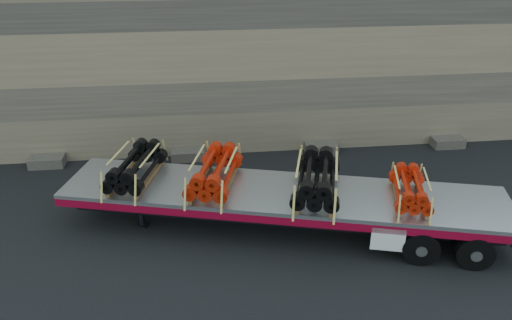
{
  "coord_description": "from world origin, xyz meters",
  "views": [
    {
      "loc": [
        -2.36,
        -12.02,
        8.09
      ],
      "look_at": [
        -0.87,
        1.23,
        1.53
      ],
      "focal_mm": 35.0,
      "sensor_mm": 36.0,
      "label": 1
    }
  ],
  "objects_px": {
    "bundle_midfront": "(215,173)",
    "bundle_midrear": "(317,179)",
    "bundle_rear": "(410,190)",
    "trailer": "(281,210)",
    "bundle_front": "(136,168)"
  },
  "relations": [
    {
      "from": "bundle_front",
      "to": "bundle_midrear",
      "type": "relative_size",
      "value": 0.93
    },
    {
      "from": "bundle_midrear",
      "to": "trailer",
      "type": "bearing_deg",
      "value": -180.0
    },
    {
      "from": "bundle_midrear",
      "to": "bundle_front",
      "type": "bearing_deg",
      "value": 180.0
    },
    {
      "from": "trailer",
      "to": "bundle_rear",
      "type": "distance_m",
      "value": 3.54
    },
    {
      "from": "bundle_midfront",
      "to": "bundle_midrear",
      "type": "distance_m",
      "value": 2.83
    },
    {
      "from": "trailer",
      "to": "bundle_midfront",
      "type": "height_order",
      "value": "bundle_midfront"
    },
    {
      "from": "bundle_rear",
      "to": "bundle_midfront",
      "type": "bearing_deg",
      "value": 180.0
    },
    {
      "from": "bundle_front",
      "to": "bundle_rear",
      "type": "bearing_deg",
      "value": 0.0
    },
    {
      "from": "bundle_front",
      "to": "bundle_rear",
      "type": "relative_size",
      "value": 1.21
    },
    {
      "from": "bundle_front",
      "to": "trailer",
      "type": "bearing_deg",
      "value": -0.0
    },
    {
      "from": "trailer",
      "to": "bundle_midrear",
      "type": "height_order",
      "value": "bundle_midrear"
    },
    {
      "from": "bundle_midfront",
      "to": "bundle_midrear",
      "type": "relative_size",
      "value": 0.96
    },
    {
      "from": "bundle_midrear",
      "to": "bundle_rear",
      "type": "relative_size",
      "value": 1.31
    },
    {
      "from": "bundle_midfront",
      "to": "bundle_rear",
      "type": "relative_size",
      "value": 1.25
    },
    {
      "from": "trailer",
      "to": "bundle_midrear",
      "type": "bearing_deg",
      "value": 0.0
    }
  ]
}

